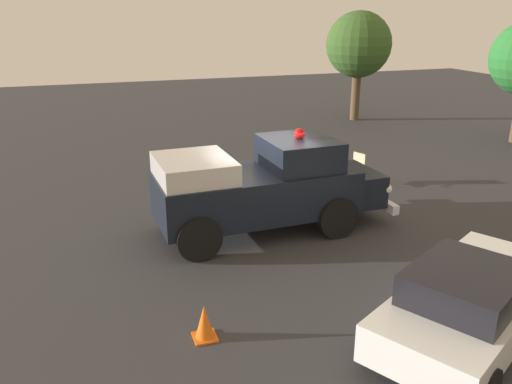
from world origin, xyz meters
The scene contains 6 objects.
ground_plane centered at (0.00, 0.00, 0.00)m, with size 60.00×60.00×0.00m, color #333335.
vintage_fire_truck centered at (0.03, 0.43, 1.20)m, with size 6.02×2.47×2.59m.
classic_hot_rod centered at (-1.65, 5.90, 0.75)m, with size 4.71×3.74×1.46m.
lawn_chair_by_car centered at (-4.01, -2.10, 0.59)m, with size 0.63×0.63×1.02m.
oak_tree_left centered at (-9.09, -11.34, 3.68)m, with size 3.20×3.20×5.32m.
traffic_cone centered at (2.57, 4.43, 0.31)m, with size 0.40×0.40×0.64m.
Camera 1 is at (4.20, 11.88, 5.35)m, focal length 36.36 mm.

